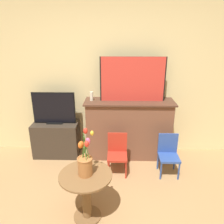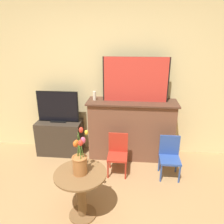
# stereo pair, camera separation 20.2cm
# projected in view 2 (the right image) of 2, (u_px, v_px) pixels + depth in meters

# --- Properties ---
(wall_back) EXTENTS (8.00, 0.06, 2.70)m
(wall_back) POSITION_uv_depth(u_px,v_px,m) (110.00, 74.00, 3.55)
(wall_back) COLOR beige
(wall_back) RESTS_ON ground
(fireplace_mantel) EXTENTS (1.42, 0.46, 0.97)m
(fireplace_mantel) POSITION_uv_depth(u_px,v_px,m) (131.00, 129.00, 3.59)
(fireplace_mantel) COLOR brown
(fireplace_mantel) RESTS_ON ground
(painting) EXTENTS (1.00, 0.03, 0.68)m
(painting) POSITION_uv_depth(u_px,v_px,m) (136.00, 80.00, 3.31)
(painting) COLOR black
(painting) RESTS_ON fireplace_mantel
(mantel_candle) EXTENTS (0.05, 0.05, 0.14)m
(mantel_candle) POSITION_uv_depth(u_px,v_px,m) (94.00, 96.00, 3.46)
(mantel_candle) COLOR silver
(mantel_candle) RESTS_ON fireplace_mantel
(tv_stand) EXTENTS (0.74, 0.40, 0.58)m
(tv_stand) POSITION_uv_depth(u_px,v_px,m) (60.00, 137.00, 3.76)
(tv_stand) COLOR #382D23
(tv_stand) RESTS_ON ground
(tv_monitor) EXTENTS (0.69, 0.12, 0.52)m
(tv_monitor) POSITION_uv_depth(u_px,v_px,m) (58.00, 107.00, 3.58)
(tv_monitor) COLOR black
(tv_monitor) RESTS_ON tv_stand
(chair_red) EXTENTS (0.29, 0.29, 0.60)m
(chair_red) POSITION_uv_depth(u_px,v_px,m) (118.00, 152.00, 3.21)
(chair_red) COLOR #B22D1E
(chair_red) RESTS_ON ground
(chair_blue) EXTENTS (0.29, 0.29, 0.60)m
(chair_blue) POSITION_uv_depth(u_px,v_px,m) (170.00, 155.00, 3.13)
(chair_blue) COLOR #2D4C99
(chair_blue) RESTS_ON ground
(side_table) EXTENTS (0.57, 0.57, 0.58)m
(side_table) POSITION_uv_depth(u_px,v_px,m) (81.00, 189.00, 2.40)
(side_table) COLOR brown
(side_table) RESTS_ON ground
(vase_tulips) EXTENTS (0.18, 0.23, 0.50)m
(vase_tulips) POSITION_uv_depth(u_px,v_px,m) (80.00, 160.00, 2.28)
(vase_tulips) COLOR #AD6B38
(vase_tulips) RESTS_ON side_table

